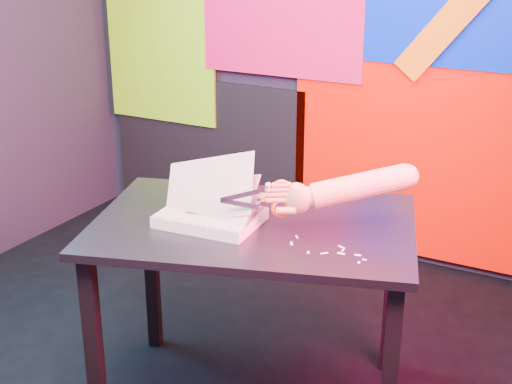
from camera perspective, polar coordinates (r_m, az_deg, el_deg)
The scene contains 7 objects.
room at distance 2.53m, azimuth -7.82°, elevation 11.91°, with size 3.01×3.01×2.71m.
backdrop at distance 3.84m, azimuth 6.23°, elevation 8.90°, with size 2.88×0.05×2.08m.
work_table at distance 2.54m, azimuth -0.18°, elevation -4.43°, with size 1.29×1.05×0.75m.
printout_stack at distance 2.48m, azimuth -3.68°, elevation -1.91°, with size 0.39×0.27×0.26m.
scissors at distance 2.36m, azimuth 1.62°, elevation -0.54°, with size 0.20×0.14×0.13m.
hand_forearm at distance 2.39m, azimuth 7.46°, elevation 0.31°, with size 0.43×0.30×0.17m.
paper_clippings at distance 2.29m, azimuth 5.93°, elevation -4.69°, with size 0.28×0.11×0.00m.
Camera 1 is at (1.48, -2.02, 1.72)m, focal length 50.00 mm.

